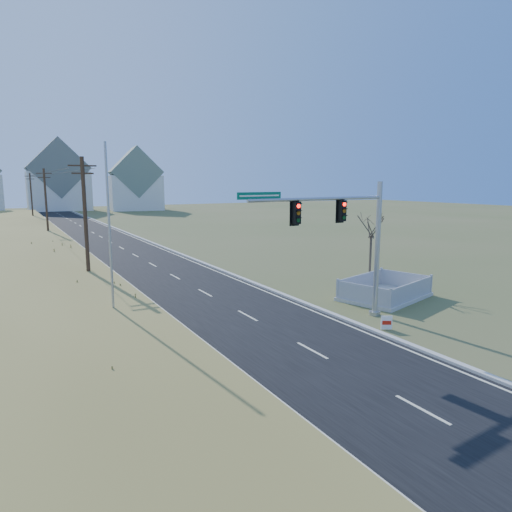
{
  "coord_description": "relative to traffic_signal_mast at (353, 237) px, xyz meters",
  "views": [
    {
      "loc": [
        -11.38,
        -17.39,
        7.32
      ],
      "look_at": [
        0.38,
        3.73,
        3.4
      ],
      "focal_mm": 32.0,
      "sensor_mm": 36.0,
      "label": 1
    }
  ],
  "objects": [
    {
      "name": "condo_ne",
      "position": [
        15.5,
        103.29,
        2.33
      ],
      "size": [
        14.12,
        10.51,
        16.52
      ],
      "rotation": [
        0.0,
        0.0,
        -0.1
      ],
      "color": "white",
      "rests_on": "ground"
    },
    {
      "name": "flagpole",
      "position": [
        -11.5,
        4.02,
        -0.85
      ],
      "size": [
        0.41,
        0.41,
        9.18
      ],
      "color": "#B7B5AD",
      "rests_on": "ground"
    },
    {
      "name": "bare_tree",
      "position": [
        6.64,
        5.71,
        -0.1
      ],
      "size": [
        2.06,
        2.06,
        5.47
      ],
      "color": "#4C3F33",
      "rests_on": "ground"
    },
    {
      "name": "fence_enclosure",
      "position": [
        5.12,
        2.65,
        -4.24
      ],
      "size": [
        6.56,
        5.36,
        1.29
      ],
      "rotation": [
        0.0,
        0.0,
        0.29
      ],
      "color": "#B7B5AD",
      "rests_on": "ground"
    },
    {
      "name": "curb",
      "position": [
        -0.35,
        49.29,
        -4.42
      ],
      "size": [
        0.3,
        180.0,
        0.18
      ],
      "primitive_type": "cube",
      "color": "#B2AFA8",
      "rests_on": "ground"
    },
    {
      "name": "open_sign",
      "position": [
        0.55,
        -2.08,
        -4.14
      ],
      "size": [
        0.52,
        0.32,
        0.7
      ],
      "rotation": [
        0.0,
        0.0,
        -0.51
      ],
      "color": "white",
      "rests_on": "ground"
    },
    {
      "name": "utility_pole_mid",
      "position": [
        -11.0,
        44.29,
        0.18
      ],
      "size": [
        1.8,
        0.26,
        9.0
      ],
      "color": "#422D1E",
      "rests_on": "ground"
    },
    {
      "name": "utility_pole_far",
      "position": [
        -11.0,
        74.29,
        0.18
      ],
      "size": [
        1.8,
        0.26,
        9.0
      ],
      "color": "#422D1E",
      "rests_on": "ground"
    },
    {
      "name": "traffic_signal_mast",
      "position": [
        0.0,
        0.0,
        0.0
      ],
      "size": [
        9.23,
        1.09,
        7.36
      ],
      "rotation": [
        0.0,
        0.0,
        0.08
      ],
      "color": "#9EA0A5",
      "rests_on": "ground"
    },
    {
      "name": "ground",
      "position": [
        -4.5,
        -0.71,
        -4.51
      ],
      "size": [
        260.0,
        260.0,
        0.0
      ],
      "primitive_type": "plane",
      "color": "#4A5429",
      "rests_on": "ground"
    },
    {
      "name": "utility_pole_near",
      "position": [
        -11.0,
        14.29,
        0.18
      ],
      "size": [
        1.8,
        0.26,
        9.0
      ],
      "color": "#422D1E",
      "rests_on": "ground"
    },
    {
      "name": "condo_n",
      "position": [
        -2.5,
        111.29,
        3.1
      ],
      "size": [
        15.27,
        10.2,
        18.54
      ],
      "color": "white",
      "rests_on": "ground"
    },
    {
      "name": "road",
      "position": [
        -4.5,
        49.29,
        -4.48
      ],
      "size": [
        8.0,
        180.0,
        0.06
      ],
      "primitive_type": "cube",
      "color": "black",
      "rests_on": "ground"
    }
  ]
}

